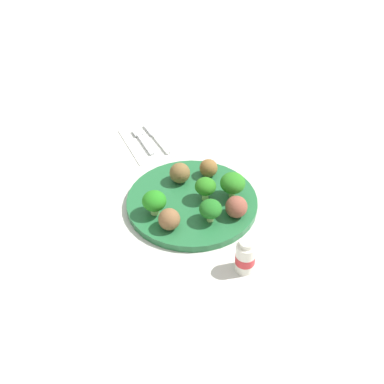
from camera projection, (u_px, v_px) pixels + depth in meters
The scene contains 14 objects.
ground_plane at pixel (192, 205), 1.03m from camera, with size 4.00×4.00×0.00m, color beige.
plate at pixel (192, 202), 1.02m from camera, with size 0.28×0.28×0.02m, color #236638.
broccoli_floret_mid_right at pixel (154, 201), 0.96m from camera, with size 0.05×0.05×0.05m.
broccoli_floret_near_rim at pixel (205, 187), 0.99m from camera, with size 0.04×0.04×0.05m.
broccoli_floret_far_rim at pixel (211, 209), 0.95m from camera, with size 0.05×0.05×0.05m.
broccoli_floret_back_left at pixel (233, 183), 1.00m from camera, with size 0.05×0.05×0.06m.
meatball_mid_left at pixel (181, 173), 1.05m from camera, with size 0.05×0.05×0.05m, color brown.
meatball_front_left at pixel (236, 207), 0.96m from camera, with size 0.05×0.05×0.05m, color brown.
meatball_front_right at pixel (169, 219), 0.94m from camera, with size 0.04×0.04×0.04m, color brown.
meatball_mid_right at pixel (209, 168), 1.07m from camera, with size 0.04×0.04×0.04m, color brown.
napkin at pixel (150, 141), 1.21m from camera, with size 0.17×0.12×0.01m, color white.
fork at pixel (143, 140), 1.20m from camera, with size 0.12×0.02×0.01m.
knife at pixel (156, 137), 1.22m from camera, with size 0.15×0.02×0.01m.
yogurt_bottle at pixel (245, 257), 0.87m from camera, with size 0.04×0.04×0.07m.
Camera 1 is at (-0.70, 0.31, 0.68)m, focal length 44.56 mm.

